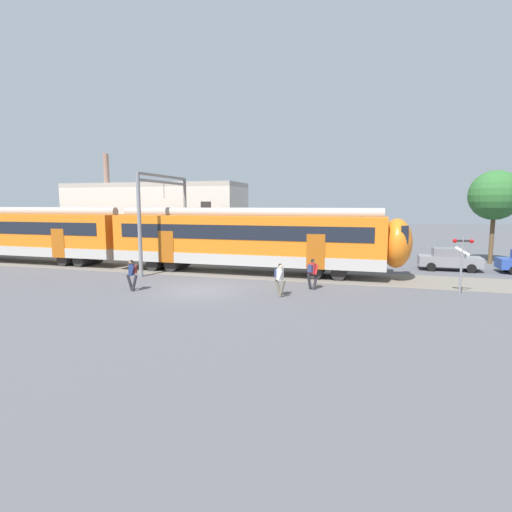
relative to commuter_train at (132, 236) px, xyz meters
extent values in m
plane|color=#515156|center=(7.96, -5.91, -2.25)|extent=(160.00, 160.00, 0.00)
cube|color=slate|center=(-2.48, 0.00, -2.25)|extent=(80.00, 4.40, 0.01)
cube|color=#B2ADA8|center=(8.52, 0.00, -1.20)|extent=(18.00, 3.06, 0.70)
cube|color=orange|center=(8.52, 0.00, 0.35)|extent=(18.00, 3.00, 2.40)
cube|color=black|center=(8.52, -1.51, 0.55)|extent=(16.56, 0.03, 0.90)
cube|color=#AC5413|center=(13.47, -1.52, -0.50)|extent=(1.10, 0.04, 2.10)
cube|color=#AC5413|center=(3.57, -1.52, -0.50)|extent=(1.10, 0.04, 2.10)
cylinder|color=gray|center=(8.52, 0.00, 1.73)|extent=(17.64, 0.70, 0.70)
cube|color=black|center=(5.82, 0.00, 2.28)|extent=(0.70, 0.12, 0.40)
cylinder|color=black|center=(14.80, 0.00, -1.80)|extent=(0.90, 2.40, 0.90)
cylinder|color=black|center=(13.40, 0.00, -1.80)|extent=(0.90, 2.40, 0.90)
cylinder|color=black|center=(3.64, 0.00, -1.80)|extent=(0.90, 2.40, 0.90)
cylinder|color=black|center=(2.24, 0.00, -1.80)|extent=(0.90, 2.40, 0.90)
ellipsoid|color=orange|center=(18.07, 0.00, 0.00)|extent=(1.80, 2.85, 2.95)
cube|color=black|center=(18.42, 0.00, 0.60)|extent=(0.40, 2.40, 1.00)
cube|color=#B2ADA8|center=(-10.08, 0.00, -1.20)|extent=(18.00, 3.06, 0.70)
cube|color=orange|center=(-10.08, 0.00, 0.35)|extent=(18.00, 3.00, 2.40)
cube|color=black|center=(-10.08, -1.51, 0.55)|extent=(16.56, 0.03, 0.90)
cube|color=#AC5413|center=(-5.13, -1.52, -0.50)|extent=(1.10, 0.04, 2.10)
cylinder|color=gray|center=(-10.08, 0.00, 1.73)|extent=(17.64, 0.70, 0.70)
cylinder|color=black|center=(-3.80, 0.00, -1.80)|extent=(0.90, 2.40, 0.90)
cylinder|color=black|center=(-5.20, 0.00, -1.80)|extent=(0.90, 2.40, 0.90)
cylinder|color=#28282D|center=(4.39, -6.96, -1.82)|extent=(0.38, 0.26, 0.87)
cylinder|color=#28282D|center=(4.71, -7.04, -1.82)|extent=(0.38, 0.26, 0.87)
cube|color=navy|center=(4.55, -7.00, -1.11)|extent=(0.34, 0.42, 0.56)
cylinder|color=navy|center=(4.70, -7.18, -1.16)|extent=(0.26, 0.17, 0.52)
cylinder|color=navy|center=(4.40, -6.82, -1.16)|extent=(0.26, 0.17, 0.52)
sphere|color=#9E7051|center=(4.53, -7.01, -0.72)|extent=(0.22, 0.22, 0.22)
sphere|color=black|center=(4.55, -7.00, -0.69)|extent=(0.20, 0.20, 0.20)
cube|color=maroon|center=(4.72, -6.94, -1.09)|extent=(0.24, 0.32, 0.40)
cylinder|color=#6B6051|center=(12.48, -6.22, -1.82)|extent=(0.37, 0.20, 0.87)
cylinder|color=#6B6051|center=(12.23, -6.00, -1.82)|extent=(0.37, 0.20, 0.87)
cube|color=silver|center=(12.36, -6.11, -1.11)|extent=(0.29, 0.39, 0.56)
cylinder|color=silver|center=(12.31, -5.88, -1.16)|extent=(0.26, 0.13, 0.52)
cylinder|color=silver|center=(12.40, -6.34, -1.16)|extent=(0.26, 0.13, 0.52)
sphere|color=beige|center=(12.38, -6.11, -0.72)|extent=(0.22, 0.22, 0.22)
sphere|color=black|center=(12.36, -6.11, -0.69)|extent=(0.20, 0.20, 0.20)
cube|color=navy|center=(12.18, -6.08, -1.09)|extent=(0.20, 0.30, 0.40)
cylinder|color=#28282D|center=(13.80, -3.92, -1.82)|extent=(0.32, 0.38, 0.87)
cylinder|color=#28282D|center=(13.50, -4.06, -1.82)|extent=(0.32, 0.38, 0.87)
cube|color=red|center=(13.65, -3.99, -1.11)|extent=(0.43, 0.40, 0.56)
cylinder|color=red|center=(13.42, -3.94, -1.16)|extent=(0.21, 0.26, 0.52)
cylinder|color=red|center=(13.88, -4.04, -1.16)|extent=(0.21, 0.26, 0.52)
sphere|color=#9E7051|center=(13.66, -3.98, -0.72)|extent=(0.22, 0.22, 0.22)
sphere|color=black|center=(13.65, -3.99, -0.69)|extent=(0.20, 0.20, 0.20)
cube|color=navy|center=(13.55, -4.14, -1.09)|extent=(0.32, 0.29, 0.40)
cube|color=gray|center=(21.85, 4.88, -1.61)|extent=(4.01, 1.67, 0.68)
cube|color=slate|center=(21.70, 4.88, -0.99)|extent=(1.91, 1.46, 0.56)
cube|color=black|center=(22.65, 4.87, -1.03)|extent=(0.13, 1.37, 0.48)
cylinder|color=black|center=(23.10, 5.65, -1.95)|extent=(0.60, 0.20, 0.60)
cylinder|color=black|center=(23.09, 4.09, -1.95)|extent=(0.60, 0.20, 0.60)
cylinder|color=black|center=(20.62, 5.67, -1.95)|extent=(0.60, 0.20, 0.60)
cylinder|color=black|center=(20.61, 4.11, -1.95)|extent=(0.60, 0.20, 0.60)
cylinder|color=black|center=(25.57, 5.61, -1.95)|extent=(0.60, 0.20, 0.60)
cylinder|color=gray|center=(2.70, -3.20, 1.00)|extent=(0.24, 0.24, 6.50)
cylinder|color=gray|center=(2.70, 3.20, 1.00)|extent=(0.24, 0.24, 6.50)
cube|color=gray|center=(2.70, 0.00, 4.20)|extent=(0.20, 6.40, 0.16)
cube|color=gray|center=(2.70, 0.00, 3.80)|extent=(0.20, 6.40, 0.16)
cylinder|color=black|center=(2.70, 0.00, 3.20)|extent=(0.03, 0.03, 1.00)
cylinder|color=gray|center=(20.99, -3.27, -0.75)|extent=(0.11, 0.11, 3.00)
cube|color=black|center=(20.99, -3.27, 0.50)|extent=(0.80, 0.10, 0.10)
sphere|color=red|center=(20.61, -3.33, 0.50)|extent=(0.20, 0.20, 0.20)
sphere|color=red|center=(21.37, -3.33, 0.50)|extent=(0.20, 0.20, 0.20)
cube|color=white|center=(20.99, -3.30, 0.00)|extent=(0.72, 0.03, 0.48)
cube|color=beige|center=(-2.54, 7.59, 0.75)|extent=(16.44, 5.00, 6.00)
cube|color=#A7A39B|center=(-2.54, 7.59, 3.95)|extent=(16.44, 5.00, 0.40)
cylinder|color=#8C6656|center=(-7.48, 7.59, 5.35)|extent=(0.50, 0.50, 3.20)
cylinder|color=brown|center=(25.49, 9.28, -0.30)|extent=(0.32, 0.32, 3.91)
sphere|color=#2D662D|center=(25.49, 9.28, 2.97)|extent=(3.74, 3.74, 3.74)
camera|label=1|loc=(16.61, -25.05, 2.32)|focal=28.00mm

